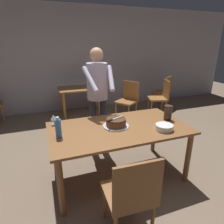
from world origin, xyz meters
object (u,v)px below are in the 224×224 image
Objects in this scene: cake_on_platter at (116,123)px; background_chair_2 at (128,99)px; background_table at (80,94)px; chair_near_side at (131,194)px; background_chair_3 at (164,90)px; plate_stack at (164,127)px; water_bottle at (58,128)px; hurricane_lamp at (168,113)px; background_chair_1 at (161,96)px; main_dining_table at (119,134)px; person_cutting_cake at (98,91)px; cake_knife at (112,120)px; wine_glass_near at (53,118)px.

background_chair_2 is (1.09, 1.98, -0.31)m from cake_on_platter.
chair_near_side is at bearing -93.41° from background_table.
background_chair_3 reaches higher than background_table.
plate_stack reaches higher than background_table.
water_bottle reaches higher than hurricane_lamp.
background_chair_1 is (1.44, 2.21, -0.29)m from plate_stack.
background_table is 2.41m from background_chair_3.
background_chair_3 is (0.44, 0.50, 0.00)m from background_chair_1.
person_cutting_cake reaches higher than main_dining_table.
chair_near_side is at bearing -95.48° from person_cutting_cake.
background_table is (-0.03, 2.53, -0.08)m from main_dining_table.
main_dining_table is 0.91m from chair_near_side.
hurricane_lamp is 0.23× the size of chair_near_side.
hurricane_lamp is 2.07m from background_chair_2.
chair_near_side is 4.21m from background_chair_3.
background_chair_2 is at bearing 62.26° from main_dining_table.
chair_near_side is 0.90× the size of background_table.
cake_on_platter is 1.55× the size of plate_stack.
cake_knife reaches higher than plate_stack.
background_table is 1.11× the size of background_chair_2.
wine_glass_near is at bearing -154.42° from person_cutting_cake.
hurricane_lamp is at bearing -40.70° from person_cutting_cake.
hurricane_lamp is 0.23× the size of background_chair_3.
background_table is (0.76, 2.16, -0.28)m from wine_glass_near.
hurricane_lamp is 1.10m from person_cutting_cake.
cake_knife is (-0.09, 0.00, 0.21)m from main_dining_table.
cake_knife is 0.15× the size of person_cutting_cake.
background_chair_1 is at bearing 43.56° from cake_knife.
water_bottle is 2.76m from background_chair_2.
cake_on_platter is 0.38× the size of background_chair_3.
main_dining_table is 1.98× the size of chair_near_side.
background_table is at bearing 177.95° from background_chair_3.
cake_knife is 0.73m from person_cutting_cake.
main_dining_table is 0.15m from cake_on_platter.
person_cutting_cake is 3.07m from background_chair_3.
hurricane_lamp is at bearing 48.52° from plate_stack.
water_bottle is at bearing -106.02° from background_table.
background_chair_3 is at bearing 44.58° from cake_knife.
cake_knife is 1.17× the size of plate_stack.
wine_glass_near is 0.16× the size of background_chair_3.
main_dining_table is 0.82m from person_cutting_cake.
wine_glass_near is 0.16× the size of chair_near_side.
water_bottle is at bearing -133.14° from person_cutting_cake.
cake_on_platter is 1.62× the size of hurricane_lamp.
cake_on_platter is at bearing 132.21° from main_dining_table.
background_table is (0.20, 3.40, 0.09)m from chair_near_side.
chair_near_side is (-0.73, -0.59, -0.29)m from plate_stack.
main_dining_table is at bearing 151.30° from plate_stack.
background_chair_3 is at bearing 38.15° from water_bottle.
background_chair_1 is (2.72, 1.57, -0.36)m from wine_glass_near.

